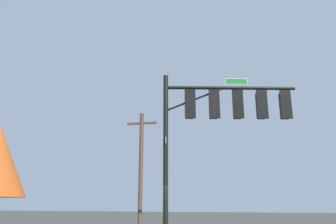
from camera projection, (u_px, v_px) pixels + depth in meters
signal_pole_assembly at (221, 116)px, 13.63m from camera, size 5.38×2.19×7.02m
utility_pole at (141, 170)px, 19.10m from camera, size 1.80×0.24×7.03m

